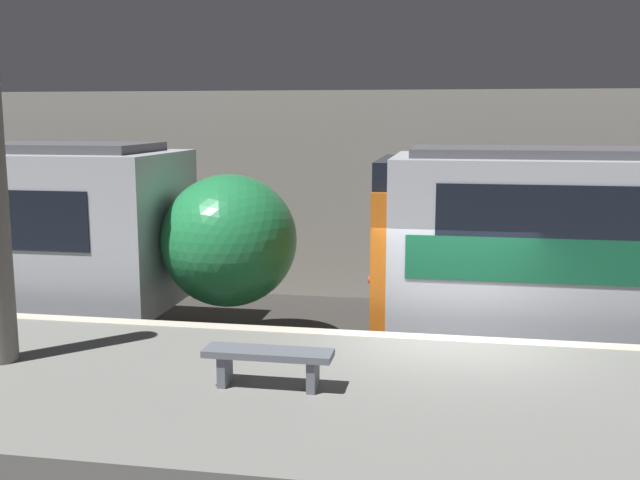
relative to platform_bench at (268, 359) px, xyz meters
name	(u,v)px	position (x,y,z in m)	size (l,w,h in m)	color
ground_plane	(449,408)	(2.08, 2.46, -1.43)	(120.00, 120.00, 0.00)	#33302D
platform	(448,439)	(2.08, 0.16, -0.88)	(40.00, 4.60, 1.10)	slate
station_rear_barrier	(454,198)	(2.08, 8.91, 0.96)	(50.00, 0.15, 4.77)	#9E998E
platform_bench	(268,359)	(0.00, 0.00, 0.00)	(1.50, 0.40, 0.45)	slate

